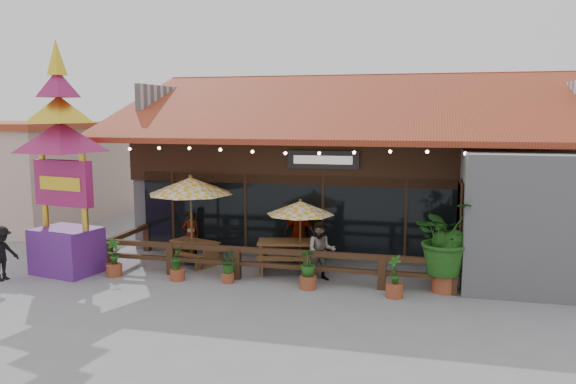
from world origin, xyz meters
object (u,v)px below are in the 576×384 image
(umbrella_left, at_px, (191,186))
(picnic_table_left, at_px, (195,248))
(pedestrian, at_px, (2,253))
(thai_sign_tower, at_px, (61,143))
(picnic_table_right, at_px, (289,250))
(umbrella_right, at_px, (300,208))
(tropical_plant, at_px, (446,239))

(umbrella_left, distance_m, picnic_table_left, 1.93)
(pedestrian, bearing_deg, thai_sign_tower, -38.22)
(pedestrian, bearing_deg, picnic_table_left, -45.41)
(thai_sign_tower, bearing_deg, picnic_table_right, 16.05)
(umbrella_right, xyz_separation_m, picnic_table_left, (-3.30, -0.06, -1.38))
(umbrella_right, height_order, thai_sign_tower, thai_sign_tower)
(umbrella_left, bearing_deg, pedestrian, -146.99)
(pedestrian, bearing_deg, umbrella_left, -45.27)
(picnic_table_left, height_order, pedestrian, pedestrian)
(picnic_table_left, height_order, picnic_table_right, picnic_table_right)
(tropical_plant, bearing_deg, pedestrian, -171.20)
(umbrella_left, xyz_separation_m, tropical_plant, (7.46, -1.03, -1.02))
(umbrella_left, bearing_deg, tropical_plant, -7.83)
(thai_sign_tower, relative_size, tropical_plant, 2.92)
(umbrella_right, bearing_deg, thai_sign_tower, -163.91)
(umbrella_right, distance_m, picnic_table_right, 1.30)
(picnic_table_right, relative_size, thai_sign_tower, 0.30)
(umbrella_left, relative_size, picnic_table_left, 1.56)
(tropical_plant, bearing_deg, umbrella_left, 172.17)
(umbrella_left, xyz_separation_m, picnic_table_right, (3.08, 0.00, -1.81))
(umbrella_right, relative_size, tropical_plant, 0.89)
(thai_sign_tower, relative_size, pedestrian, 4.67)
(umbrella_right, relative_size, picnic_table_left, 1.18)
(picnic_table_right, bearing_deg, pedestrian, -159.04)
(thai_sign_tower, bearing_deg, umbrella_left, 29.71)
(umbrella_right, relative_size, pedestrian, 1.42)
(umbrella_left, distance_m, thai_sign_tower, 3.83)
(picnic_table_left, distance_m, picnic_table_right, 3.00)
(umbrella_right, xyz_separation_m, thai_sign_tower, (-6.50, -1.87, 1.90))
(pedestrian, bearing_deg, tropical_plant, -69.49)
(picnic_table_left, bearing_deg, picnic_table_right, -0.63)
(umbrella_right, bearing_deg, tropical_plant, -15.40)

